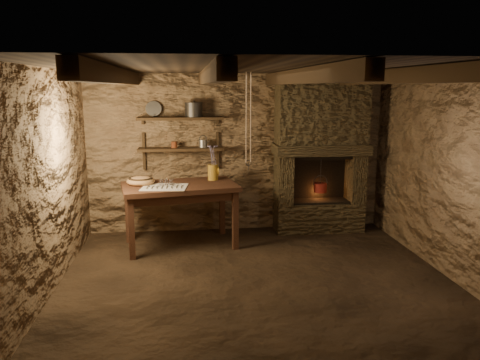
{
  "coord_description": "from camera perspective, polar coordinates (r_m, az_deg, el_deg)",
  "views": [
    {
      "loc": [
        -0.78,
        -5.08,
        2.19
      ],
      "look_at": [
        -0.08,
        0.9,
        1.0
      ],
      "focal_mm": 35.0,
      "sensor_mm": 36.0,
      "label": 1
    }
  ],
  "objects": [
    {
      "name": "pewter_cutlery_row",
      "position": [
        6.3,
        -9.19,
        -0.8
      ],
      "size": [
        0.51,
        0.25,
        0.01
      ],
      "primitive_type": null,
      "rotation": [
        0.0,
        0.0,
        -0.12
      ],
      "color": "gray",
      "rests_on": "linen_cloth"
    },
    {
      "name": "right_wall",
      "position": [
        5.99,
        23.81,
        0.72
      ],
      "size": [
        0.04,
        4.0,
        2.4
      ],
      "primitive_type": "cube",
      "color": "#503925",
      "rests_on": "floor"
    },
    {
      "name": "back_wall",
      "position": [
        7.19,
        -0.38,
        3.27
      ],
      "size": [
        4.5,
        0.04,
        2.4
      ],
      "primitive_type": "cube",
      "color": "#503925",
      "rests_on": "floor"
    },
    {
      "name": "work_table",
      "position": [
        6.59,
        -7.29,
        -3.99
      ],
      "size": [
        1.67,
        1.13,
        0.88
      ],
      "rotation": [
        0.0,
        0.0,
        0.17
      ],
      "color": "black",
      "rests_on": "floor"
    },
    {
      "name": "front_wall",
      "position": [
        3.32,
        7.23,
        -6.21
      ],
      "size": [
        4.5,
        0.04,
        2.4
      ],
      "primitive_type": "cube",
      "color": "#503925",
      "rests_on": "floor"
    },
    {
      "name": "shelf_lower",
      "position": [
        6.97,
        -7.21,
        3.77
      ],
      "size": [
        1.25,
        0.3,
        0.04
      ],
      "primitive_type": "cube",
      "color": "black",
      "rests_on": "back_wall"
    },
    {
      "name": "beam_mid_left",
      "position": [
        5.09,
        -3.61,
        12.53
      ],
      "size": [
        0.14,
        3.95,
        0.16
      ],
      "primitive_type": "cube",
      "color": "black",
      "rests_on": "ceiling"
    },
    {
      "name": "stoneware_jug",
      "position": [
        6.72,
        -3.31,
        1.85
      ],
      "size": [
        0.19,
        0.19,
        0.51
      ],
      "rotation": [
        0.0,
        0.0,
        0.38
      ],
      "color": "#A2761F",
      "rests_on": "work_table"
    },
    {
      "name": "small_kettle",
      "position": [
        6.97,
        -4.53,
        4.45
      ],
      "size": [
        0.19,
        0.16,
        0.18
      ],
      "primitive_type": null,
      "rotation": [
        0.0,
        0.0,
        0.27
      ],
      "color": "#999994",
      "rests_on": "shelf_lower"
    },
    {
      "name": "wooden_bowl",
      "position": [
        6.57,
        -12.02,
        -0.14
      ],
      "size": [
        0.44,
        0.44,
        0.14
      ],
      "primitive_type": "ellipsoid",
      "rotation": [
        0.0,
        0.0,
        -0.14
      ],
      "color": "#A87849",
      "rests_on": "work_table"
    },
    {
      "name": "floor",
      "position": [
        5.58,
        1.93,
        -11.91
      ],
      "size": [
        4.5,
        4.5,
        0.0
      ],
      "primitive_type": "plane",
      "color": "black",
      "rests_on": "ground"
    },
    {
      "name": "beam_far_right",
      "position": [
        5.56,
        17.9,
        11.9
      ],
      "size": [
        0.14,
        3.95,
        0.16
      ],
      "primitive_type": "cube",
      "color": "black",
      "rests_on": "ceiling"
    },
    {
      "name": "drinking_glasses",
      "position": [
        6.43,
        -8.98,
        -0.27
      ],
      "size": [
        0.19,
        0.06,
        0.08
      ],
      "primitive_type": null,
      "color": "silver",
      "rests_on": "linen_cloth"
    },
    {
      "name": "linen_cloth",
      "position": [
        6.32,
        -9.18,
        -0.85
      ],
      "size": [
        0.64,
        0.54,
        0.01
      ],
      "primitive_type": "cube",
      "rotation": [
        0.0,
        0.0,
        -0.12
      ],
      "color": "beige",
      "rests_on": "work_table"
    },
    {
      "name": "hanging_ropes",
      "position": [
        6.19,
        1.05,
        7.58
      ],
      "size": [
        0.08,
        0.08,
        1.2
      ],
      "primitive_type": null,
      "color": "tan",
      "rests_on": "ceiling"
    },
    {
      "name": "shelf_upper",
      "position": [
        6.93,
        -7.3,
        7.46
      ],
      "size": [
        1.25,
        0.3,
        0.04
      ],
      "primitive_type": "cube",
      "color": "black",
      "rests_on": "back_wall"
    },
    {
      "name": "red_pot",
      "position": [
        7.25,
        9.76,
        -0.84
      ],
      "size": [
        0.25,
        0.25,
        0.54
      ],
      "rotation": [
        0.0,
        0.0,
        -0.28
      ],
      "color": "maroon",
      "rests_on": "hearth"
    },
    {
      "name": "tin_pan",
      "position": [
        7.04,
        -10.49,
        8.52
      ],
      "size": [
        0.23,
        0.1,
        0.23
      ],
      "primitive_type": "cylinder",
      "rotation": [
        1.26,
        0.0,
        0.01
      ],
      "color": "#999994",
      "rests_on": "shelf_upper"
    },
    {
      "name": "left_wall",
      "position": [
        5.38,
        -22.42,
        -0.27
      ],
      "size": [
        0.04,
        4.0,
        2.4
      ],
      "primitive_type": "cube",
      "color": "#503925",
      "rests_on": "floor"
    },
    {
      "name": "rusty_tin",
      "position": [
        6.97,
        -8.01,
        4.28
      ],
      "size": [
        0.11,
        0.11,
        0.09
      ],
      "primitive_type": "cylinder",
      "rotation": [
        0.0,
        0.0,
        -0.23
      ],
      "color": "#5B2512",
      "rests_on": "shelf_lower"
    },
    {
      "name": "iron_stockpot",
      "position": [
        6.92,
        -5.66,
        8.45
      ],
      "size": [
        0.29,
        0.29,
        0.19
      ],
      "primitive_type": "cylinder",
      "rotation": [
        0.0,
        0.0,
        -0.18
      ],
      "color": "#292724",
      "rests_on": "shelf_upper"
    },
    {
      "name": "ceiling",
      "position": [
        5.14,
        2.11,
        13.53
      ],
      "size": [
        4.5,
        4.0,
        0.04
      ],
      "primitive_type": "cube",
      "color": "black",
      "rests_on": "back_wall"
    },
    {
      "name": "beam_far_left",
      "position": [
        5.13,
        -15.1,
        12.16
      ],
      "size": [
        0.14,
        3.95,
        0.16
      ],
      "primitive_type": "cube",
      "color": "black",
      "rests_on": "ceiling"
    },
    {
      "name": "beam_mid_right",
      "position": [
        5.24,
        7.65,
        12.41
      ],
      "size": [
        0.14,
        3.95,
        0.16
      ],
      "primitive_type": "cube",
      "color": "black",
      "rests_on": "ceiling"
    },
    {
      "name": "hearth",
      "position": [
        7.2,
        9.77,
        3.34
      ],
      "size": [
        1.43,
        0.51,
        2.3
      ],
      "color": "#3B2F1D",
      "rests_on": "floor"
    }
  ]
}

